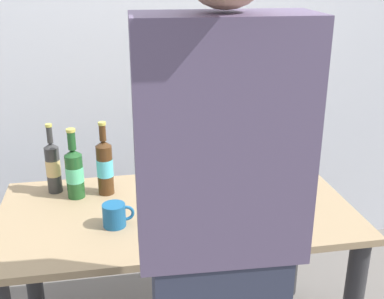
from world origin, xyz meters
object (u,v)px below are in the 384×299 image
object	(u,v)px
beer_bottle_amber	(53,166)
beer_bottle_brown	(105,166)
person_figure	(220,253)
beer_bottle_dark	(74,171)
laptop	(244,185)
coffee_mug	(115,215)

from	to	relation	value
beer_bottle_amber	beer_bottle_brown	distance (m)	0.22
person_figure	beer_bottle_dark	bearing A→B (deg)	117.06
beer_bottle_amber	beer_bottle_dark	distance (m)	0.11
laptop	beer_bottle_amber	bearing A→B (deg)	167.46
beer_bottle_amber	coffee_mug	size ratio (longest dim) A/B	2.58
coffee_mug	beer_bottle_dark	bearing A→B (deg)	119.09
beer_bottle_dark	person_figure	distance (m)	0.93
beer_bottle_brown	beer_bottle_dark	distance (m)	0.13
laptop	beer_bottle_amber	distance (m)	0.82
laptop	person_figure	bearing A→B (deg)	-111.29
laptop	person_figure	distance (m)	0.79
laptop	coffee_mug	bearing A→B (deg)	-162.93
beer_bottle_amber	beer_bottle_brown	xyz separation A→B (m)	(0.22, -0.06, 0.01)
beer_bottle_amber	beer_bottle_brown	size ratio (longest dim) A/B	0.96
beer_bottle_dark	beer_bottle_brown	bearing A→B (deg)	5.73
beer_bottle_amber	coffee_mug	distance (m)	0.43
laptop	coffee_mug	distance (m)	0.57
beer_bottle_dark	person_figure	size ratio (longest dim) A/B	0.17
beer_bottle_amber	person_figure	size ratio (longest dim) A/B	0.17
laptop	person_figure	size ratio (longest dim) A/B	0.24
beer_bottle_dark	coffee_mug	bearing A→B (deg)	-60.91
beer_bottle_amber	beer_bottle_dark	xyz separation A→B (m)	(0.09, -0.07, -0.00)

